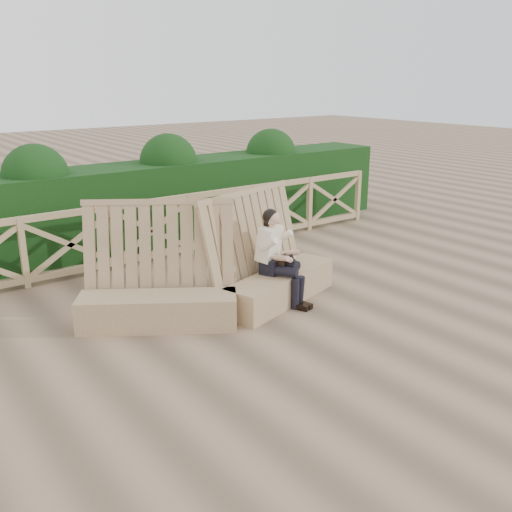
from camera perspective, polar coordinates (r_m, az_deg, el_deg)
ground at (r=7.29m, az=2.61°, el=-7.37°), size 60.00×60.00×0.00m
bench at (r=7.70m, az=-3.65°, el=-2.83°), size 3.79×1.74×1.56m
woman at (r=7.89m, az=2.08°, el=0.24°), size 0.55×0.86×1.34m
guardrail at (r=9.90m, az=-10.28°, el=2.54°), size 10.10×0.09×1.10m
hedge at (r=10.91m, az=-13.20°, el=4.81°), size 12.00×1.20×1.50m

